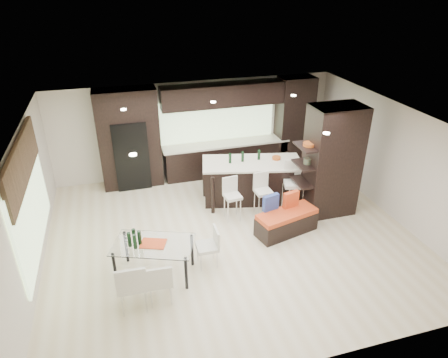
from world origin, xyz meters
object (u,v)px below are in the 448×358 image
object	(u,v)px
chair_near	(160,282)
chair_far	(133,286)
stool_right	(293,192)
floor_vase	(305,179)
chair_end	(207,249)
stool_left	(232,203)
kitchen_island	(251,180)
dining_table	(155,259)
stool_mid	(263,199)
bench	(286,222)

from	to	relation	value
chair_near	chair_far	xyz separation A→B (m)	(-0.47, -0.03, 0.06)
stool_right	floor_vase	size ratio (longest dim) A/B	0.89
floor_vase	chair_end	size ratio (longest dim) A/B	1.50
chair_near	floor_vase	bearing A→B (deg)	36.00
stool_left	kitchen_island	bearing A→B (deg)	41.78
dining_table	floor_vase	bearing A→B (deg)	45.83
stool_right	chair_end	world-z (taller)	stool_right
kitchen_island	chair_near	world-z (taller)	kitchen_island
stool_right	chair_far	xyz separation A→B (m)	(-4.05, -2.21, -0.05)
kitchen_island	dining_table	size ratio (longest dim) A/B	1.66
stool_left	chair_end	xyz separation A→B (m)	(-0.99, -1.49, -0.04)
stool_mid	bench	size ratio (longest dim) A/B	0.61
stool_left	chair_far	distance (m)	3.37
bench	floor_vase	world-z (taller)	floor_vase
stool_right	kitchen_island	bearing A→B (deg)	148.66
bench	chair_near	distance (m)	3.33
bench	chair_end	bearing A→B (deg)	-177.00
chair_near	chair_end	size ratio (longest dim) A/B	1.05
stool_left	chair_far	size ratio (longest dim) A/B	0.91
kitchen_island	floor_vase	world-z (taller)	floor_vase
kitchen_island	chair_far	xyz separation A→B (m)	(-3.28, -3.08, -0.05)
bench	chair_far	size ratio (longest dim) A/B	1.51
chair_near	stool_mid	bearing A→B (deg)	41.78
kitchen_island	stool_left	bearing A→B (deg)	-119.91
kitchen_island	stool_right	world-z (taller)	kitchen_island
stool_left	floor_vase	world-z (taller)	floor_vase
bench	chair_near	size ratio (longest dim) A/B	1.74
stool_left	bench	size ratio (longest dim) A/B	0.60
bench	chair_near	world-z (taller)	chair_near
chair_end	dining_table	bearing A→B (deg)	91.12
chair_near	chair_far	distance (m)	0.48
floor_vase	dining_table	distance (m)	4.53
kitchen_island	chair_end	distance (m)	2.92
stool_mid	chair_far	bearing A→B (deg)	-148.69
dining_table	stool_right	bearing A→B (deg)	43.19
stool_mid	dining_table	world-z (taller)	stool_mid
floor_vase	stool_mid	bearing A→B (deg)	-162.85
chair_far	stool_mid	bearing A→B (deg)	36.83
floor_vase	bench	bearing A→B (deg)	-129.66
chair_far	chair_near	bearing A→B (deg)	6.47
stool_left	dining_table	world-z (taller)	stool_left
kitchen_island	chair_far	distance (m)	4.50
stool_left	chair_far	xyz separation A→B (m)	(-2.51, -2.25, 0.04)
stool_left	chair_near	size ratio (longest dim) A/B	1.05
stool_mid	chair_near	size ratio (longest dim) A/B	1.07
stool_mid	stool_right	world-z (taller)	stool_right
dining_table	chair_end	xyz separation A→B (m)	(1.05, 0.00, 0.02)
stool_left	stool_right	xyz separation A→B (m)	(1.54, -0.04, 0.09)
stool_left	bench	xyz separation A→B (m)	(1.01, -0.88, -0.16)
floor_vase	chair_far	xyz separation A→B (m)	(-4.58, -2.65, -0.11)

